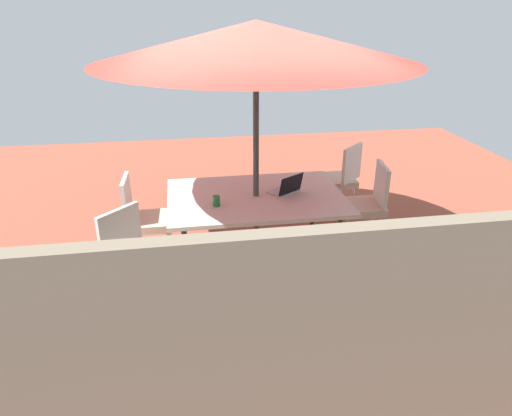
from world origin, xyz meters
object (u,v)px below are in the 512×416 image
object	(u,v)px
chair_east	(143,216)
laptop	(286,189)
chair_west	(366,202)
chair_northeast	(134,258)
patio_umbrella	(256,42)
cup	(216,201)
dining_table	(256,199)
chair_southwest	(340,177)

from	to	relation	value
chair_east	laptop	world-z (taller)	chair_east
chair_west	chair_northeast	bearing A→B (deg)	-62.27
patio_umbrella	chair_northeast	distance (m)	2.24
chair_west	chair_east	bearing A→B (deg)	-81.90
chair_east	cup	bearing A→B (deg)	-106.32
patio_umbrella	chair_east	size ratio (longest dim) A/B	3.13
dining_table	chair_west	xyz separation A→B (m)	(-1.25, -0.03, -0.12)
chair_west	chair_southwest	bearing A→B (deg)	-169.83
chair_southwest	chair_northeast	size ratio (longest dim) A/B	1.00
chair_southwest	cup	distance (m)	1.98
chair_east	chair_northeast	xyz separation A→B (m)	(0.03, 0.88, 0.00)
patio_umbrella	dining_table	bearing A→B (deg)	0.00
laptop	cup	distance (m)	0.80
chair_northeast	chair_west	distance (m)	2.61
chair_northeast	cup	bearing A→B (deg)	-6.51
chair_northeast	dining_table	bearing A→B (deg)	-10.98
dining_table	chair_northeast	bearing A→B (deg)	34.79
chair_southwest	dining_table	bearing A→B (deg)	-8.23
dining_table	chair_northeast	size ratio (longest dim) A/B	1.88
patio_umbrella	cup	size ratio (longest dim) A/B	28.49
chair_west	dining_table	bearing A→B (deg)	-80.38
patio_umbrella	laptop	distance (m)	1.51
chair_east	chair_northeast	distance (m)	0.88
chair_east	patio_umbrella	bearing A→B (deg)	-90.01
cup	patio_umbrella	bearing A→B (deg)	-154.55
cup	chair_west	bearing A→B (deg)	-172.03
chair_east	chair_west	size ratio (longest dim) A/B	1.00
dining_table	chair_northeast	xyz separation A→B (m)	(1.21, 0.84, -0.12)
chair_southwest	chair_northeast	distance (m)	2.97
cup	chair_southwest	bearing A→B (deg)	-147.37
patio_umbrella	chair_southwest	distance (m)	2.26
chair_northeast	cup	distance (m)	1.03
dining_table	chair_east	size ratio (longest dim) A/B	1.88
patio_umbrella	laptop	world-z (taller)	patio_umbrella
chair_southwest	chair_east	world-z (taller)	same
chair_southwest	chair_east	bearing A→B (deg)	-24.36
laptop	cup	size ratio (longest dim) A/B	3.74
chair_west	patio_umbrella	bearing A→B (deg)	-80.38
patio_umbrella	chair_southwest	world-z (taller)	patio_umbrella
laptop	cup	xyz separation A→B (m)	(0.76, 0.23, 0.01)
dining_table	chair_southwest	world-z (taller)	chair_southwest
patio_umbrella	laptop	size ratio (longest dim) A/B	7.62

